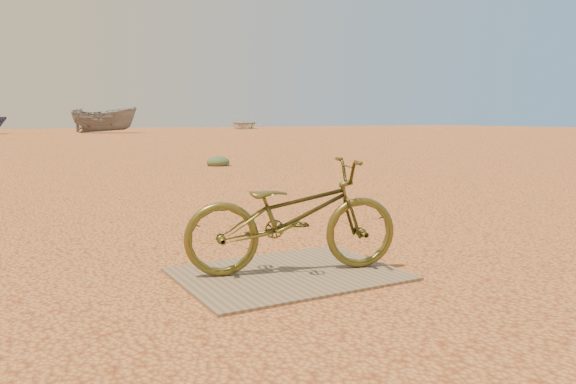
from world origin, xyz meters
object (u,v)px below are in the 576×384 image
plywood_board (288,274)px  boat_far_right (244,124)px  bicycle (293,216)px  boat_mid_right (104,120)px

plywood_board → boat_far_right: bearing=66.0°
plywood_board → boat_far_right: size_ratio=0.31×
bicycle → boat_mid_right: (6.38, 40.29, 0.53)m
bicycle → plywood_board: bearing=125.5°
bicycle → boat_far_right: size_ratio=0.31×
plywood_board → bicycle: bicycle is taller
boat_mid_right → boat_far_right: bearing=-29.1°
boat_mid_right → boat_far_right: (15.52, 8.96, -0.44)m
bicycle → boat_far_right: (21.89, 49.25, 0.09)m
boat_far_right → boat_mid_right: bearing=-117.5°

